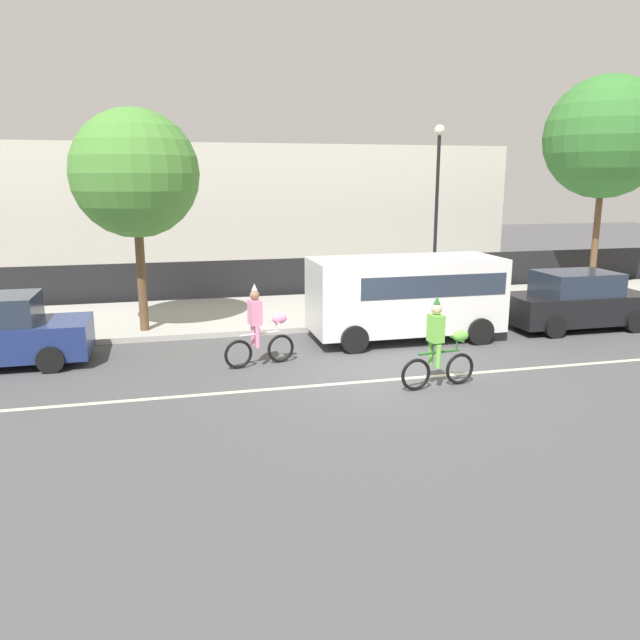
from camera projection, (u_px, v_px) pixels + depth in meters
The scene contains 12 objects.
ground_plane at pixel (378, 373), 13.80m from camera, with size 80.00×80.00×0.00m, color #4C4C4F.
road_centre_line at pixel (386, 380), 13.33m from camera, with size 36.00×0.14×0.01m, color beige.
sidewalk_curb at pixel (312, 311), 19.94m from camera, with size 60.00×5.00×0.15m, color #ADAAA3.
fence_line at pixel (293, 278), 22.54m from camera, with size 40.00×0.08×1.40m, color black.
building_backdrop at pixel (193, 208), 29.49m from camera, with size 28.00×8.00×5.63m, color beige.
parade_cyclist_pink at pixel (260, 330), 14.20m from camera, with size 1.68×0.59×1.92m.
parade_cyclist_lime at pixel (440, 348), 12.70m from camera, with size 1.71×0.52×1.92m.
parked_van_white at pixel (408, 292), 16.48m from camera, with size 5.00×2.22×2.18m.
parked_car_black at pixel (577, 302), 17.77m from camera, with size 4.10×1.92×1.64m.
street_lamp_post at pixel (437, 185), 21.80m from camera, with size 0.36×0.36×5.86m.
street_tree_near_lamp at pixel (135, 174), 16.16m from camera, with size 3.32×3.32×5.85m.
street_tree_far_corner at pixel (605, 138), 22.62m from camera, with size 4.38×4.38×7.70m.
Camera 1 is at (-4.42, -12.50, 4.22)m, focal length 35.00 mm.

